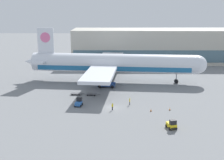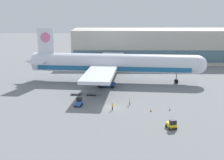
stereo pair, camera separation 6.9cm
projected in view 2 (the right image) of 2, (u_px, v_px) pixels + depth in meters
name	position (u px, v px, depth m)	size (l,w,h in m)	color
ground_plane	(111.00, 108.00, 74.86)	(400.00, 400.00, 0.00)	slate
terminal_building	(179.00, 46.00, 132.89)	(90.00, 18.20, 14.00)	#BCB7A8
airplane_main	(111.00, 64.00, 98.76)	(58.05, 48.54, 17.00)	silver
scissor_lift_loader	(106.00, 81.00, 93.34)	(5.46, 3.79, 4.60)	#284C99
baggage_tug_foreground	(79.00, 102.00, 75.94)	(1.96, 2.64, 2.00)	#2D66B7
baggage_tug_mid	(172.00, 124.00, 61.95)	(2.18, 2.73, 2.00)	yellow
baggage_dolly_lead	(76.00, 93.00, 85.37)	(3.76, 1.79, 0.48)	#56565B
baggage_dolly_second	(92.00, 94.00, 84.83)	(3.76, 1.79, 0.48)	#56565B
ground_crew_near	(112.00, 106.00, 72.86)	(0.39, 0.48, 1.70)	black
ground_crew_far	(130.00, 101.00, 76.61)	(0.27, 0.57, 1.77)	black
traffic_cone_near	(151.00, 110.00, 72.11)	(0.40, 0.40, 0.71)	black
traffic_cone_far	(170.00, 109.00, 72.90)	(0.40, 0.40, 0.71)	black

